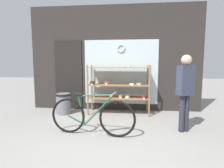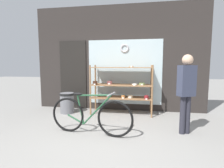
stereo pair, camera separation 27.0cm
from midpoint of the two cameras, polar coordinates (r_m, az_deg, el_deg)
name	(u,v)px [view 1 (the left image)]	position (r m, az deg, el deg)	size (l,w,h in m)	color
ground_plane	(103,143)	(3.24, -5.51, -18.79)	(30.00, 30.00, 0.00)	gray
storefront_facade	(113,60)	(5.28, -1.17, 7.89)	(5.10, 0.13, 3.11)	#2D2826
display_case	(119,85)	(4.87, 0.63, -0.31)	(1.69, 0.57, 1.36)	#8E6642
bicycle	(92,116)	(3.49, -8.93, -10.32)	(1.71, 0.46, 0.84)	black
pedestrian	(185,87)	(3.76, 20.92, -1.07)	(0.37, 0.30, 1.57)	#282833
trash_bin	(64,103)	(5.13, -17.03, -5.87)	(0.42, 0.42, 0.58)	slate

